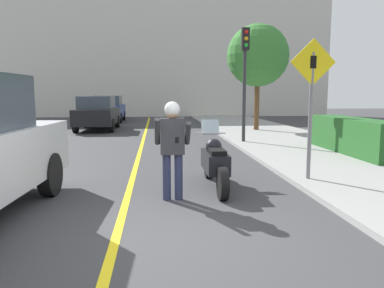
{
  "coord_description": "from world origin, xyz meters",
  "views": [
    {
      "loc": [
        -0.08,
        -4.42,
        1.79
      ],
      "look_at": [
        0.61,
        2.75,
        0.83
      ],
      "focal_mm": 35.0,
      "sensor_mm": 36.0,
      "label": 1
    }
  ],
  "objects_px": {
    "traffic_light": "(245,64)",
    "parked_car_blue": "(109,109)",
    "street_tree": "(258,56)",
    "person_biker": "(172,141)",
    "crossing_sign": "(311,96)",
    "parked_car_black": "(97,113)",
    "motorcycle": "(215,162)"
  },
  "relations": [
    {
      "from": "traffic_light",
      "to": "parked_car_black",
      "type": "relative_size",
      "value": 0.94
    },
    {
      "from": "crossing_sign",
      "to": "traffic_light",
      "type": "bearing_deg",
      "value": 89.26
    },
    {
      "from": "person_biker",
      "to": "parked_car_blue",
      "type": "xyz_separation_m",
      "value": [
        -3.33,
        18.5,
        -0.16
      ]
    },
    {
      "from": "person_biker",
      "to": "parked_car_black",
      "type": "bearing_deg",
      "value": 103.94
    },
    {
      "from": "motorcycle",
      "to": "street_tree",
      "type": "distance_m",
      "value": 11.49
    },
    {
      "from": "traffic_light",
      "to": "person_biker",
      "type": "bearing_deg",
      "value": -112.47
    },
    {
      "from": "traffic_light",
      "to": "parked_car_black",
      "type": "bearing_deg",
      "value": 135.29
    },
    {
      "from": "traffic_light",
      "to": "parked_car_black",
      "type": "height_order",
      "value": "traffic_light"
    },
    {
      "from": "traffic_light",
      "to": "parked_car_black",
      "type": "xyz_separation_m",
      "value": [
        -6.04,
        5.98,
        -1.99
      ]
    },
    {
      "from": "motorcycle",
      "to": "parked_car_black",
      "type": "distance_m",
      "value": 12.75
    },
    {
      "from": "motorcycle",
      "to": "street_tree",
      "type": "xyz_separation_m",
      "value": [
        3.64,
        10.45,
        3.07
      ]
    },
    {
      "from": "crossing_sign",
      "to": "parked_car_black",
      "type": "distance_m",
      "value": 13.38
    },
    {
      "from": "parked_car_black",
      "to": "street_tree",
      "type": "bearing_deg",
      "value": -12.01
    },
    {
      "from": "crossing_sign",
      "to": "street_tree",
      "type": "bearing_deg",
      "value": 80.56
    },
    {
      "from": "person_biker",
      "to": "parked_car_blue",
      "type": "relative_size",
      "value": 0.4
    },
    {
      "from": "person_biker",
      "to": "street_tree",
      "type": "distance_m",
      "value": 12.36
    },
    {
      "from": "motorcycle",
      "to": "traffic_light",
      "type": "relative_size",
      "value": 0.58
    },
    {
      "from": "street_tree",
      "to": "crossing_sign",
      "type": "bearing_deg",
      "value": -99.44
    },
    {
      "from": "person_biker",
      "to": "street_tree",
      "type": "bearing_deg",
      "value": 68.23
    },
    {
      "from": "motorcycle",
      "to": "person_biker",
      "type": "xyz_separation_m",
      "value": [
        -0.84,
        -0.78,
        0.53
      ]
    },
    {
      "from": "parked_car_blue",
      "to": "street_tree",
      "type": "bearing_deg",
      "value": -42.9
    },
    {
      "from": "person_biker",
      "to": "traffic_light",
      "type": "bearing_deg",
      "value": 67.53
    },
    {
      "from": "person_biker",
      "to": "parked_car_blue",
      "type": "distance_m",
      "value": 18.79
    },
    {
      "from": "street_tree",
      "to": "parked_car_blue",
      "type": "relative_size",
      "value": 1.17
    },
    {
      "from": "motorcycle",
      "to": "parked_car_black",
      "type": "height_order",
      "value": "parked_car_black"
    },
    {
      "from": "traffic_light",
      "to": "parked_car_blue",
      "type": "bearing_deg",
      "value": 118.03
    },
    {
      "from": "person_biker",
      "to": "traffic_light",
      "type": "height_order",
      "value": "traffic_light"
    },
    {
      "from": "street_tree",
      "to": "motorcycle",
      "type": "bearing_deg",
      "value": -109.21
    },
    {
      "from": "parked_car_blue",
      "to": "parked_car_black",
      "type": "bearing_deg",
      "value": -88.57
    },
    {
      "from": "traffic_light",
      "to": "street_tree",
      "type": "distance_m",
      "value": 4.7
    },
    {
      "from": "motorcycle",
      "to": "crossing_sign",
      "type": "distance_m",
      "value": 2.31
    },
    {
      "from": "motorcycle",
      "to": "street_tree",
      "type": "height_order",
      "value": "street_tree"
    }
  ]
}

